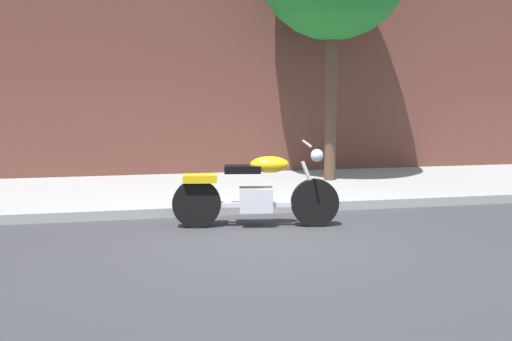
# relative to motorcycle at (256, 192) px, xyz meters

# --- Properties ---
(ground_plane) EXTENTS (60.00, 60.00, 0.00)m
(ground_plane) POSITION_rel_motorcycle_xyz_m (0.02, -0.63, -0.47)
(ground_plane) COLOR #38383D
(sidewalk) EXTENTS (18.53, 3.30, 0.14)m
(sidewalk) POSITION_rel_motorcycle_xyz_m (0.02, 2.38, -0.40)
(sidewalk) COLOR #A0A0A0
(sidewalk) RESTS_ON ground
(motorcycle) EXTENTS (2.23, 0.75, 1.15)m
(motorcycle) POSITION_rel_motorcycle_xyz_m (0.00, 0.00, 0.00)
(motorcycle) COLOR black
(motorcycle) RESTS_ON ground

